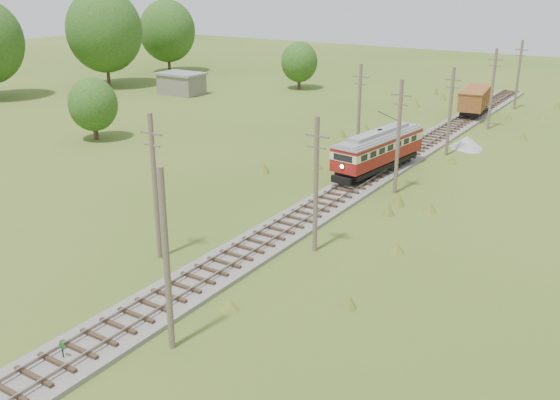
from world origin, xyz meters
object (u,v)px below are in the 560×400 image
Objects in this scene: switch_marker at (63,350)px; gravel_pile at (468,143)px; gondola at (475,99)px; streetcar at (379,147)px.

gravel_pile is (4.16, 46.03, -0.06)m from switch_marker.
gondola is (0.20, 61.47, 1.45)m from switch_marker.
gravel_pile is at bearing 84.84° from switch_marker.
gravel_pile is (3.96, -15.44, -1.52)m from gondola.
streetcar is 13.51m from gravel_pile.
streetcar is at bearing -97.59° from gondola.
streetcar is 3.18× the size of gravel_pile.
streetcar is at bearing -107.19° from gravel_pile.
streetcar is (0.20, 33.25, 1.79)m from switch_marker.
gondola is at bearing 104.37° from gravel_pile.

